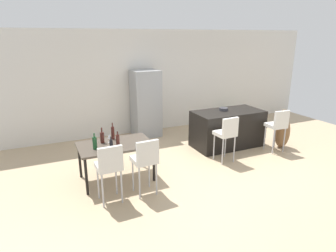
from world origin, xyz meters
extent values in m
plane|color=tan|center=(0.00, 0.00, 0.00)|extent=(10.00, 10.00, 0.00)
cube|color=silver|center=(0.00, 2.82, 1.45)|extent=(10.00, 0.12, 2.90)
cube|color=black|center=(0.75, 0.72, 0.46)|extent=(1.76, 0.89, 0.92)
cube|color=silver|center=(0.12, -0.05, 0.65)|extent=(0.42, 0.42, 0.08)
cube|color=silver|center=(0.13, -0.22, 0.87)|extent=(0.40, 0.08, 0.36)
cylinder|color=#B2B2B7|center=(-0.05, 0.10, 0.30)|extent=(0.03, 0.03, 0.61)
cylinder|color=#B2B2B7|center=(0.27, 0.12, 0.30)|extent=(0.03, 0.03, 0.61)
cylinder|color=#B2B2B7|center=(-0.03, -0.22, 0.30)|extent=(0.03, 0.03, 0.61)
cylinder|color=#B2B2B7|center=(0.29, -0.20, 0.30)|extent=(0.03, 0.03, 0.61)
cube|color=silver|center=(1.60, -0.05, 0.65)|extent=(0.43, 0.43, 0.08)
cube|color=silver|center=(1.59, -0.22, 0.87)|extent=(0.40, 0.09, 0.36)
cylinder|color=#B2B2B7|center=(1.45, 0.12, 0.30)|extent=(0.03, 0.03, 0.61)
cylinder|color=#B2B2B7|center=(1.77, 0.10, 0.30)|extent=(0.03, 0.03, 0.61)
cylinder|color=#B2B2B7|center=(1.43, -0.20, 0.30)|extent=(0.03, 0.03, 0.61)
cylinder|color=#B2B2B7|center=(1.75, -0.22, 0.30)|extent=(0.03, 0.03, 0.61)
cube|color=#4C4238|center=(-2.31, 0.10, 0.72)|extent=(1.40, 0.87, 0.04)
cylinder|color=black|center=(-2.95, 0.47, 0.35)|extent=(0.05, 0.05, 0.70)
cylinder|color=black|center=(-1.67, 0.47, 0.35)|extent=(0.05, 0.05, 0.70)
cylinder|color=black|center=(-2.95, -0.28, 0.35)|extent=(0.05, 0.05, 0.70)
cylinder|color=black|center=(-1.67, -0.28, 0.35)|extent=(0.05, 0.05, 0.70)
cube|color=silver|center=(-2.63, -0.64, 0.65)|extent=(0.41, 0.41, 0.08)
cube|color=silver|center=(-2.62, -0.81, 0.87)|extent=(0.40, 0.07, 0.36)
cylinder|color=#B2B2B7|center=(-2.79, -0.48, 0.30)|extent=(0.03, 0.03, 0.61)
cylinder|color=#B2B2B7|center=(-2.47, -0.48, 0.30)|extent=(0.03, 0.03, 0.61)
cylinder|color=#B2B2B7|center=(-2.78, -0.80, 0.30)|extent=(0.03, 0.03, 0.61)
cylinder|color=#B2B2B7|center=(-2.46, -0.80, 0.30)|extent=(0.03, 0.03, 0.61)
cube|color=silver|center=(-2.00, -0.64, 0.65)|extent=(0.42, 0.42, 0.08)
cube|color=silver|center=(-1.99, -0.81, 0.87)|extent=(0.40, 0.08, 0.36)
cylinder|color=#B2B2B7|center=(-2.17, -0.49, 0.30)|extent=(0.03, 0.03, 0.61)
cylinder|color=#B2B2B7|center=(-1.85, -0.47, 0.30)|extent=(0.03, 0.03, 0.61)
cylinder|color=#B2B2B7|center=(-2.15, -0.81, 0.30)|extent=(0.03, 0.03, 0.61)
cylinder|color=#B2B2B7|center=(-1.83, -0.79, 0.30)|extent=(0.03, 0.03, 0.61)
cylinder|color=#471E19|center=(-2.28, 0.38, 0.87)|extent=(0.07, 0.07, 0.25)
cylinder|color=#471E19|center=(-2.28, 0.38, 1.04)|extent=(0.02, 0.02, 0.09)
cylinder|color=#194723|center=(-2.72, -0.01, 0.85)|extent=(0.08, 0.08, 0.23)
cylinder|color=#194723|center=(-2.72, -0.01, 1.01)|extent=(0.03, 0.03, 0.08)
cylinder|color=black|center=(-2.47, -0.23, 0.84)|extent=(0.06, 0.06, 0.21)
cylinder|color=black|center=(-2.47, -0.23, 0.98)|extent=(0.02, 0.02, 0.06)
cylinder|color=#471E19|center=(-2.52, 0.26, 0.84)|extent=(0.08, 0.08, 0.21)
cylinder|color=#471E19|center=(-2.52, 0.26, 1.00)|extent=(0.03, 0.03, 0.10)
cylinder|color=#471E19|center=(-2.30, -0.05, 0.85)|extent=(0.07, 0.07, 0.22)
cylinder|color=#471E19|center=(-2.30, -0.05, 1.00)|extent=(0.02, 0.02, 0.07)
cylinder|color=silver|center=(-2.39, 0.23, 0.74)|extent=(0.06, 0.06, 0.00)
cylinder|color=silver|center=(-2.39, 0.23, 0.78)|extent=(0.01, 0.01, 0.08)
cone|color=silver|center=(-2.39, 0.23, 0.87)|extent=(0.07, 0.07, 0.09)
cube|color=#939699|center=(-0.84, 2.38, 0.92)|extent=(0.72, 0.68, 1.84)
cylinder|color=#333338|center=(0.67, 0.83, 0.96)|extent=(0.22, 0.22, 0.07)
ellipsoid|color=brown|center=(1.94, 0.05, 0.40)|extent=(0.37, 0.37, 0.80)
cylinder|color=brown|center=(1.94, 0.05, 0.87)|extent=(0.11, 0.11, 0.19)
cylinder|color=beige|center=(2.10, 2.37, 0.11)|extent=(0.24, 0.24, 0.22)
sphere|color=#2D6B33|center=(2.10, 2.37, 0.37)|extent=(0.32, 0.32, 0.32)
camera|label=1|loc=(-3.58, -5.09, 2.72)|focal=31.22mm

